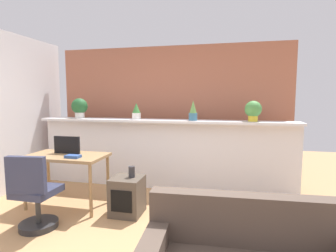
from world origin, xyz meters
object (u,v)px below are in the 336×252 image
Objects in this scene: potted_plant_3 at (253,110)px; potted_plant_1 at (136,111)px; tv_monitor at (67,145)px; side_cube_shelf at (127,196)px; office_chair at (35,198)px; desk at (67,161)px; potted_plant_2 at (193,111)px; vase_on_shelf at (132,172)px; book_on_desk at (73,156)px; potted_plant_0 at (80,107)px.

potted_plant_1 is at bearing -179.99° from potted_plant_3.
tv_monitor is 1.15m from side_cube_shelf.
office_chair is 1.82× the size of side_cube_shelf.
office_chair reaches higher than desk.
tv_monitor is at bearing 172.40° from side_cube_shelf.
potted_plant_2 reaches higher than office_chair.
book_on_desk is at bearing -170.74° from vase_on_shelf.
potted_plant_2 is at bearing -177.71° from potted_plant_3.
side_cube_shelf is at bearing -124.46° from potted_plant_2.
potted_plant_0 is 1.15m from tv_monitor.
side_cube_shelf is at bearing -76.99° from potted_plant_1.
tv_monitor is (-0.71, -0.97, -0.44)m from potted_plant_1.
potted_plant_1 is at bearing -0.13° from potted_plant_0.
potted_plant_3 is at bearing 34.49° from office_chair.
potted_plant_0 is 0.39× the size of office_chair.
tv_monitor is at bearing -126.17° from potted_plant_1.
desk is 0.75m from office_chair.
potted_plant_1 is 0.98m from potted_plant_2.
potted_plant_0 is 2.44× the size of vase_on_shelf.
potted_plant_3 is at bearing 33.70° from vase_on_shelf.
desk is at bearing 177.00° from side_cube_shelf.
potted_plant_2 reaches higher than tv_monitor.
potted_plant_0 is 2.05m from office_chair.
potted_plant_2 is 1.98m from tv_monitor.
potted_plant_3 is at bearing 20.30° from tv_monitor.
book_on_desk reaches higher than desk.
office_chair is at bearing -75.60° from potted_plant_0.
side_cube_shelf is (0.96, -0.13, -0.62)m from tv_monitor.
office_chair is at bearing -144.20° from vase_on_shelf.
potted_plant_0 is 2.98m from potted_plant_3.
office_chair is at bearing -84.42° from tv_monitor.
tv_monitor is 0.34m from book_on_desk.
book_on_desk reaches higher than vase_on_shelf.
tv_monitor reaches higher than vase_on_shelf.
office_chair is 6.23× the size of vase_on_shelf.
potted_plant_0 is at bearing 178.91° from potted_plant_2.
tv_monitor is at bearing 117.37° from desk.
vase_on_shelf is 0.81m from book_on_desk.
potted_plant_0 reaches higher than office_chair.
potted_plant_0 is 2.06m from side_cube_shelf.
vase_on_shelf is at bearing 35.80° from office_chair.
potted_plant_2 is at bearing 46.67° from office_chair.
potted_plant_2 is 2.04m from desk.
potted_plant_3 reaches higher than side_cube_shelf.
potted_plant_3 is at bearing 26.64° from book_on_desk.
vase_on_shelf is at bearing -1.03° from desk.
vase_on_shelf is (1.39, -1.07, -0.80)m from potted_plant_0.
potted_plant_0 is at bearing 117.08° from book_on_desk.
potted_plant_0 reaches higher than side_cube_shelf.
side_cube_shelf is 2.56× the size of book_on_desk.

